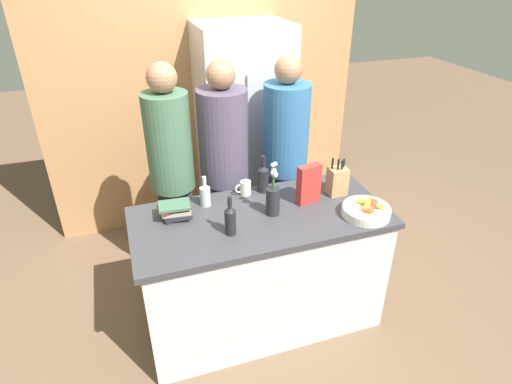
{
  "coord_description": "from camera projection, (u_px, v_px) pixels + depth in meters",
  "views": [
    {
      "loc": [
        -0.77,
        -2.18,
        2.37
      ],
      "look_at": [
        0.0,
        0.09,
        1.01
      ],
      "focal_mm": 30.0,
      "sensor_mm": 36.0,
      "label": 1
    }
  ],
  "objects": [
    {
      "name": "back_wall_wood",
      "position": [
        203.0,
        86.0,
        3.83
      ],
      "size": [
        2.85,
        0.12,
        2.6
      ],
      "color": "#AD7A4C",
      "rests_on": "ground_plane"
    },
    {
      "name": "person_in_blue",
      "position": [
        224.0,
        163.0,
        3.2
      ],
      "size": [
        0.36,
        0.36,
        1.74
      ],
      "rotation": [
        0.0,
        0.0,
        0.49
      ],
      "color": "#383842",
      "rests_on": "ground_plane"
    },
    {
      "name": "bottle_oil",
      "position": [
        230.0,
        219.0,
        2.52
      ],
      "size": [
        0.07,
        0.07,
        0.25
      ],
      "color": "black",
      "rests_on": "kitchen_island"
    },
    {
      "name": "fruit_bowl",
      "position": [
        367.0,
        210.0,
        2.72
      ],
      "size": [
        0.31,
        0.31,
        0.1
      ],
      "color": "silver",
      "rests_on": "kitchen_island"
    },
    {
      "name": "book_stack",
      "position": [
        176.0,
        211.0,
        2.69
      ],
      "size": [
        0.2,
        0.16,
        0.1
      ],
      "color": "#232328",
      "rests_on": "kitchen_island"
    },
    {
      "name": "cereal_box",
      "position": [
        309.0,
        184.0,
        2.82
      ],
      "size": [
        0.17,
        0.09,
        0.27
      ],
      "color": "red",
      "rests_on": "kitchen_island"
    },
    {
      "name": "ground_plane",
      "position": [
        260.0,
        315.0,
        3.18
      ],
      "size": [
        14.0,
        14.0,
        0.0
      ],
      "primitive_type": "plane",
      "color": "brown"
    },
    {
      "name": "knife_block",
      "position": [
        337.0,
        181.0,
        2.93
      ],
      "size": [
        0.12,
        0.11,
        0.27
      ],
      "color": "tan",
      "rests_on": "kitchen_island"
    },
    {
      "name": "person_at_sink",
      "position": [
        172.0,
        168.0,
        3.08
      ],
      "size": [
        0.32,
        0.32,
        1.75
      ],
      "rotation": [
        0.0,
        0.0,
        -0.04
      ],
      "color": "#383842",
      "rests_on": "ground_plane"
    },
    {
      "name": "bottle_vinegar",
      "position": [
        263.0,
        178.0,
        2.96
      ],
      "size": [
        0.08,
        0.08,
        0.27
      ],
      "color": "black",
      "rests_on": "kitchen_island"
    },
    {
      "name": "coffee_mug",
      "position": [
        245.0,
        188.0,
        2.95
      ],
      "size": [
        0.12,
        0.08,
        0.1
      ],
      "color": "silver",
      "rests_on": "kitchen_island"
    },
    {
      "name": "kitchen_island",
      "position": [
        260.0,
        269.0,
        2.96
      ],
      "size": [
        1.65,
        0.76,
        0.89
      ],
      "color": "silver",
      "rests_on": "ground_plane"
    },
    {
      "name": "bottle_wine",
      "position": [
        205.0,
        194.0,
        2.81
      ],
      "size": [
        0.07,
        0.07,
        0.21
      ],
      "color": "#B2BCC1",
      "rests_on": "kitchen_island"
    },
    {
      "name": "person_in_red_tee",
      "position": [
        285.0,
        154.0,
        3.35
      ],
      "size": [
        0.35,
        0.35,
        1.73
      ],
      "rotation": [
        0.0,
        0.0,
        -0.22
      ],
      "color": "#383842",
      "rests_on": "ground_plane"
    },
    {
      "name": "refrigerator",
      "position": [
        244.0,
        135.0,
        3.79
      ],
      "size": [
        0.75,
        0.63,
        1.88
      ],
      "color": "#B7B7BC",
      "rests_on": "ground_plane"
    },
    {
      "name": "flower_vase",
      "position": [
        273.0,
        198.0,
        2.7
      ],
      "size": [
        0.09,
        0.09,
        0.37
      ],
      "color": "#232328",
      "rests_on": "kitchen_island"
    }
  ]
}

